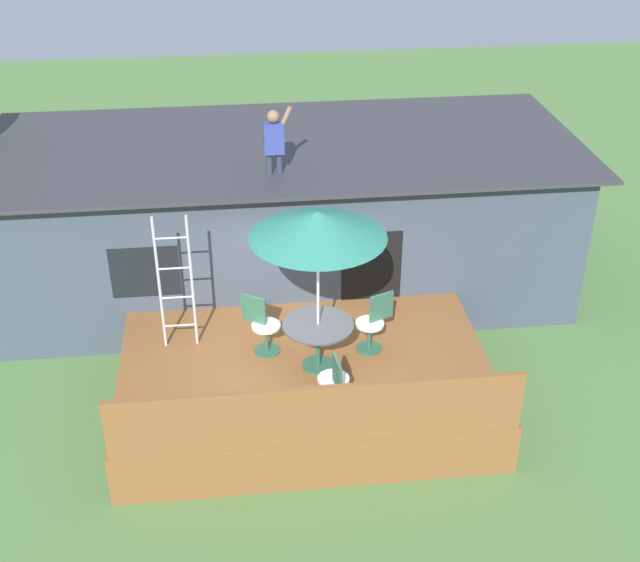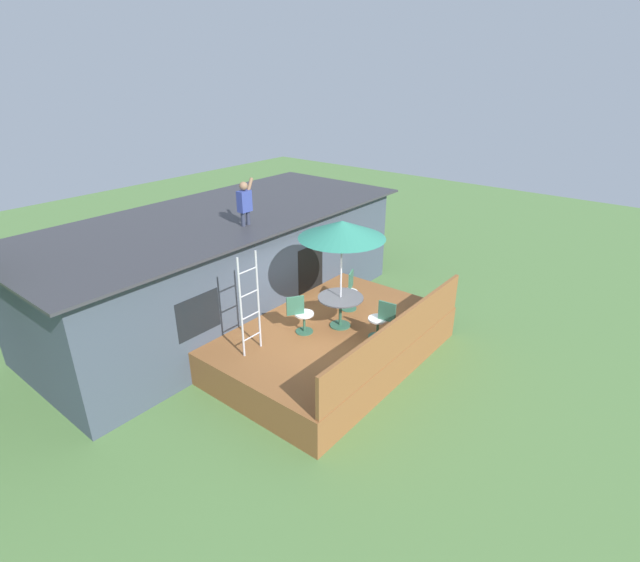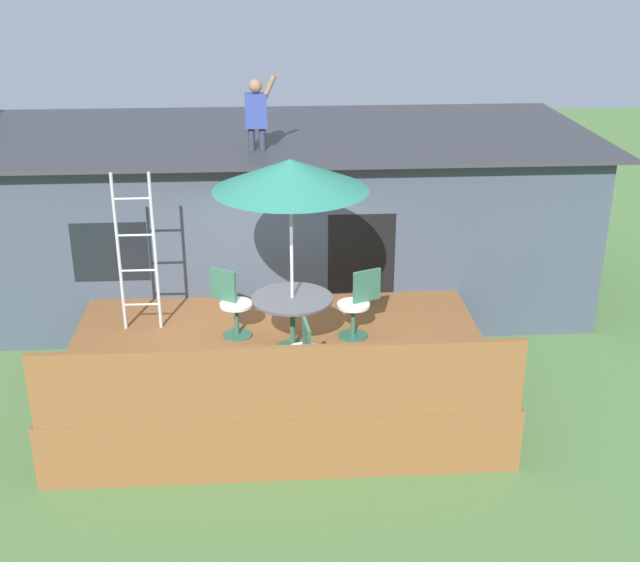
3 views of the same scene
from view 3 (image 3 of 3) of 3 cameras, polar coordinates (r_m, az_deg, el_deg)
The scene contains 11 objects.
ground_plane at distance 11.32m, azimuth -2.85°, elevation -7.94°, with size 40.00×40.00×0.00m, color #567F42.
house at distance 14.04m, azimuth -3.27°, elevation 4.61°, with size 10.50×4.50×2.84m.
deck at distance 11.13m, azimuth -2.89°, elevation -6.16°, with size 5.52×3.83×0.80m, color brown.
deck_railing at distance 9.08m, azimuth -2.75°, elevation -7.11°, with size 5.42×0.08×0.90m, color brown.
patio_table at distance 10.51m, azimuth -1.93°, elevation -1.95°, with size 1.04×1.04×0.74m.
patio_umbrella at distance 9.91m, azimuth -2.06°, elevation 7.36°, with size 1.90×1.90×2.54m.
step_ladder at distance 11.19m, azimuth -12.58°, elevation 1.91°, with size 0.52×0.04×2.20m.
person_figure at distance 12.32m, azimuth -4.41°, elevation 11.77°, with size 0.47×0.20×1.11m.
patio_chair_left at distance 11.03m, azimuth -6.14°, elevation -1.57°, with size 0.57×0.45×0.92m.
patio_chair_right at distance 10.96m, azimuth 2.66°, elevation -1.62°, with size 0.60×0.44×0.92m.
patio_chair_near at distance 9.65m, azimuth -1.04°, elevation -5.15°, with size 0.44×0.62×0.92m.
Camera 3 is at (-0.10, -9.76, 5.74)m, focal length 46.17 mm.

